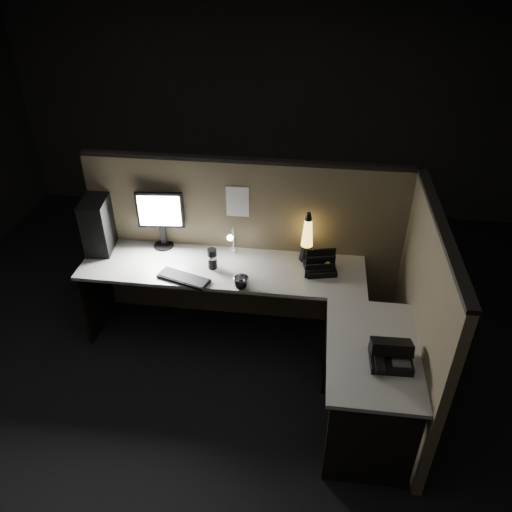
# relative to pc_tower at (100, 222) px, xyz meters

# --- Properties ---
(floor) EXTENTS (6.00, 6.00, 0.00)m
(floor) POSITION_rel_pc_tower_xyz_m (1.22, -0.79, -0.96)
(floor) COLOR black
(floor) RESTS_ON ground
(room_shell) EXTENTS (6.00, 6.00, 6.00)m
(room_shell) POSITION_rel_pc_tower_xyz_m (1.22, -0.79, 0.66)
(room_shell) COLOR silver
(room_shell) RESTS_ON ground
(partition_back) EXTENTS (2.66, 0.06, 1.50)m
(partition_back) POSITION_rel_pc_tower_xyz_m (1.22, 0.14, -0.21)
(partition_back) COLOR brown
(partition_back) RESTS_ON ground
(partition_right) EXTENTS (0.06, 1.66, 1.50)m
(partition_right) POSITION_rel_pc_tower_xyz_m (2.55, -0.69, -0.21)
(partition_right) COLOR brown
(partition_right) RESTS_ON ground
(desk) EXTENTS (2.60, 1.60, 0.73)m
(desk) POSITION_rel_pc_tower_xyz_m (1.40, -0.54, -0.38)
(desk) COLOR #ACA9A3
(desk) RESTS_ON ground
(pc_tower) EXTENTS (0.25, 0.46, 0.46)m
(pc_tower) POSITION_rel_pc_tower_xyz_m (0.00, 0.00, 0.00)
(pc_tower) COLOR black
(pc_tower) RESTS_ON desk
(monitor) EXTENTS (0.39, 0.17, 0.50)m
(monitor) POSITION_rel_pc_tower_xyz_m (0.52, 0.06, 0.07)
(monitor) COLOR black
(monitor) RESTS_ON desk
(keyboard) EXTENTS (0.44, 0.27, 0.02)m
(keyboard) POSITION_rel_pc_tower_xyz_m (0.81, -0.40, -0.22)
(keyboard) COLOR black
(keyboard) RESTS_ON desk
(mouse) EXTENTS (0.10, 0.07, 0.04)m
(mouse) POSITION_rel_pc_tower_xyz_m (1.24, -0.39, -0.21)
(mouse) COLOR black
(mouse) RESTS_ON desk
(clip_lamp) EXTENTS (0.05, 0.20, 0.26)m
(clip_lamp) POSITION_rel_pc_tower_xyz_m (1.13, -0.05, -0.08)
(clip_lamp) COLOR silver
(clip_lamp) RESTS_ON desk
(organizer) EXTENTS (0.28, 0.26, 0.18)m
(organizer) POSITION_rel_pc_tower_xyz_m (1.86, -0.14, -0.19)
(organizer) COLOR black
(organizer) RESTS_ON desk
(lava_lamp) EXTENTS (0.12, 0.12, 0.43)m
(lava_lamp) POSITION_rel_pc_tower_xyz_m (1.74, 0.00, -0.05)
(lava_lamp) COLOR black
(lava_lamp) RESTS_ON desk
(travel_mug) EXTENTS (0.08, 0.08, 0.17)m
(travel_mug) POSITION_rel_pc_tower_xyz_m (1.00, -0.22, -0.14)
(travel_mug) COLOR black
(travel_mug) RESTS_ON desk
(steel_mug) EXTENTS (0.14, 0.14, 0.10)m
(steel_mug) POSITION_rel_pc_tower_xyz_m (1.27, -0.45, -0.18)
(steel_mug) COLOR silver
(steel_mug) RESTS_ON desk
(figurine) EXTENTS (0.06, 0.06, 0.06)m
(figurine) POSITION_rel_pc_tower_xyz_m (1.91, -0.11, -0.18)
(figurine) COLOR yellow
(figurine) RESTS_ON desk
(pinned_paper) EXTENTS (0.19, 0.00, 0.26)m
(pinned_paper) POSITION_rel_pc_tower_xyz_m (1.16, 0.10, 0.21)
(pinned_paper) COLOR white
(pinned_paper) RESTS_ON partition_back
(desk_phone) EXTENTS (0.26, 0.28, 0.15)m
(desk_phone) POSITION_rel_pc_tower_xyz_m (2.31, -1.09, -0.17)
(desk_phone) COLOR black
(desk_phone) RESTS_ON desk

